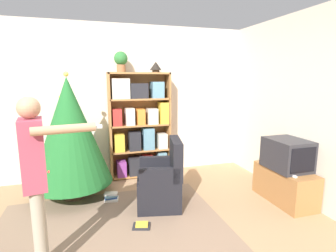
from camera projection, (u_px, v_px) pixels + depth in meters
The scene contains 15 objects.
ground_plane at pixel (144, 241), 2.77m from camera, with size 14.00×14.00×0.00m, color #9E7A56.
wall_back at pixel (118, 102), 4.54m from camera, with size 8.00×0.10×2.60m.
wall_right at pixel (330, 111), 3.21m from camera, with size 0.10×8.00×2.60m.
area_rug at pixel (113, 231), 2.95m from camera, with size 2.61×2.04×0.01m.
bookshelf at pixel (140, 126), 4.50m from camera, with size 1.04×0.30×1.80m.
tv_stand at pixel (284, 185), 3.65m from camera, with size 0.42×0.88×0.47m.
television at pixel (287, 154), 3.57m from camera, with size 0.46×0.57×0.42m.
game_remote at pixel (293, 176), 3.32m from camera, with size 0.04×0.12×0.02m.
christmas_tree at pixel (70, 132), 3.66m from camera, with size 1.13×1.13×1.79m.
armchair at pixel (162, 183), 3.49m from camera, with size 0.67×0.67×0.92m.
standing_person at pixel (36, 172), 2.20m from camera, with size 0.68×0.46×1.56m.
potted_plant at pixel (121, 60), 4.23m from camera, with size 0.22×0.22×0.33m.
table_lamp at pixel (156, 66), 4.41m from camera, with size 0.20×0.20×0.18m.
book_pile_near_tree at pixel (111, 197), 3.70m from camera, with size 0.22×0.19×0.11m.
book_pile_by_chair at pixel (142, 226), 3.03m from camera, with size 0.23×0.20×0.04m.
Camera 1 is at (-0.48, -2.48, 1.69)m, focal length 28.00 mm.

